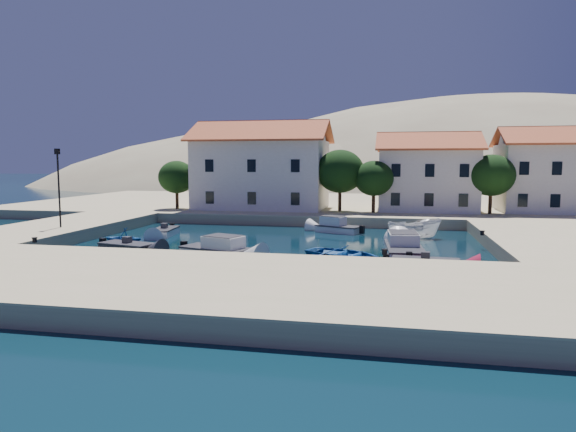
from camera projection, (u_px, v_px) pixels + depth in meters
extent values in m
plane|color=black|center=(244.00, 269.00, 29.71)|extent=(400.00, 400.00, 0.00)
cube|color=tan|center=(207.00, 285.00, 23.81)|extent=(52.00, 12.00, 1.00)
cube|color=tan|center=(571.00, 245.00, 35.35)|extent=(11.00, 20.00, 1.00)
cube|color=tan|center=(60.00, 230.00, 43.15)|extent=(8.00, 20.00, 1.00)
cube|color=tan|center=(342.00, 206.00, 66.29)|extent=(80.00, 36.00, 1.00)
ellipsoid|color=gray|center=(322.00, 257.00, 141.00)|extent=(198.00, 126.00, 72.00)
ellipsoid|color=gray|center=(482.00, 267.00, 152.14)|extent=(220.00, 176.00, 99.00)
cube|color=silver|center=(262.00, 175.00, 57.67)|extent=(14.00, 9.00, 7.50)
pyramid|color=#A14024|center=(262.00, 131.00, 57.16)|extent=(14.70, 9.45, 2.20)
cube|color=silver|center=(427.00, 180.00, 55.15)|extent=(10.00, 8.00, 6.50)
pyramid|color=#A14024|center=(428.00, 141.00, 54.71)|extent=(10.50, 8.40, 1.80)
cube|color=silver|center=(544.00, 178.00, 53.73)|extent=(9.00, 8.00, 7.00)
pyramid|color=#A14024|center=(547.00, 136.00, 53.26)|extent=(9.45, 8.40, 1.80)
cylinder|color=#382314|center=(177.00, 197.00, 56.79)|extent=(0.36, 0.36, 2.50)
ellipsoid|color=black|center=(177.00, 177.00, 56.55)|extent=(4.00, 4.00, 3.60)
cylinder|color=#382314|center=(340.00, 197.00, 53.70)|extent=(0.36, 0.36, 3.00)
ellipsoid|color=black|center=(340.00, 171.00, 53.41)|extent=(5.00, 5.00, 4.50)
cylinder|color=#382314|center=(373.00, 200.00, 52.55)|extent=(0.36, 0.36, 2.50)
ellipsoid|color=black|center=(374.00, 178.00, 52.31)|extent=(4.00, 4.00, 3.60)
cylinder|color=#382314|center=(490.00, 200.00, 51.24)|extent=(0.36, 0.36, 2.75)
ellipsoid|color=black|center=(491.00, 175.00, 50.97)|extent=(4.60, 4.60, 4.14)
cylinder|color=black|center=(59.00, 190.00, 40.53)|extent=(0.14, 0.14, 6.00)
cube|color=black|center=(57.00, 151.00, 40.21)|extent=(0.35, 0.25, 0.45)
cylinder|color=black|center=(35.00, 240.00, 33.19)|extent=(0.36, 0.36, 0.30)
cylinder|color=black|center=(385.00, 252.00, 28.78)|extent=(0.36, 0.36, 0.30)
cylinder|color=black|center=(482.00, 233.00, 36.43)|extent=(0.36, 0.36, 0.30)
cube|color=#333237|center=(127.00, 248.00, 35.49)|extent=(4.05, 2.53, 0.90)
cube|color=#333237|center=(127.00, 243.00, 35.45)|extent=(4.15, 2.59, 0.10)
cube|color=#333237|center=(127.00, 240.00, 35.43)|extent=(0.61, 0.61, 0.50)
cube|color=silver|center=(216.00, 253.00, 33.68)|extent=(4.97, 3.36, 0.90)
cube|color=#333237|center=(216.00, 248.00, 33.65)|extent=(5.09, 3.44, 0.10)
cube|color=silver|center=(215.00, 242.00, 33.61)|extent=(2.84, 2.37, 0.90)
imported|color=#1B5199|center=(343.00, 260.00, 32.58)|extent=(5.97, 5.24, 1.03)
cube|color=maroon|center=(425.00, 265.00, 29.59)|extent=(3.86, 1.99, 0.90)
cube|color=#333237|center=(425.00, 260.00, 29.56)|extent=(3.95, 2.03, 0.10)
cube|color=#333237|center=(425.00, 256.00, 29.53)|extent=(0.54, 0.54, 0.50)
cube|color=silver|center=(404.00, 251.00, 34.30)|extent=(2.66, 5.75, 0.90)
cube|color=#333237|center=(404.00, 246.00, 34.27)|extent=(2.71, 5.88, 0.10)
cube|color=silver|center=(404.00, 241.00, 34.23)|extent=(2.13, 3.09, 0.90)
imported|color=silver|center=(414.00, 239.00, 41.39)|extent=(4.93, 3.35, 1.78)
cube|color=silver|center=(416.00, 232.00, 43.71)|extent=(2.87, 3.90, 0.90)
cube|color=#333237|center=(416.00, 228.00, 43.68)|extent=(2.93, 3.99, 0.10)
cube|color=#333237|center=(416.00, 225.00, 43.65)|extent=(0.65, 0.65, 0.50)
imported|color=#1B5199|center=(124.00, 246.00, 37.94)|extent=(2.93, 2.55, 1.52)
cube|color=silver|center=(165.00, 233.00, 43.23)|extent=(2.00, 3.74, 0.90)
cube|color=#333237|center=(164.00, 229.00, 43.19)|extent=(2.05, 3.82, 0.10)
cube|color=#333237|center=(164.00, 226.00, 43.17)|extent=(0.56, 0.56, 0.50)
cube|color=silver|center=(338.00, 230.00, 44.98)|extent=(4.15, 3.00, 0.90)
cube|color=#333237|center=(338.00, 226.00, 44.95)|extent=(4.25, 3.07, 0.10)
cube|color=silver|center=(338.00, 222.00, 44.91)|extent=(2.40, 2.06, 0.90)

